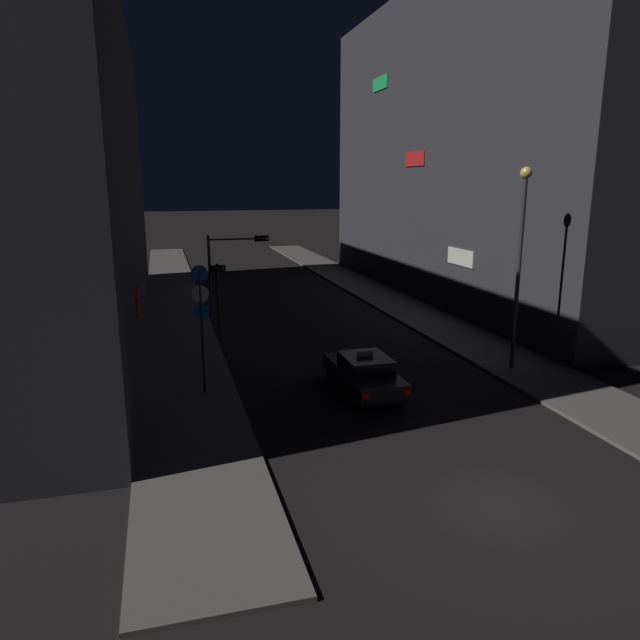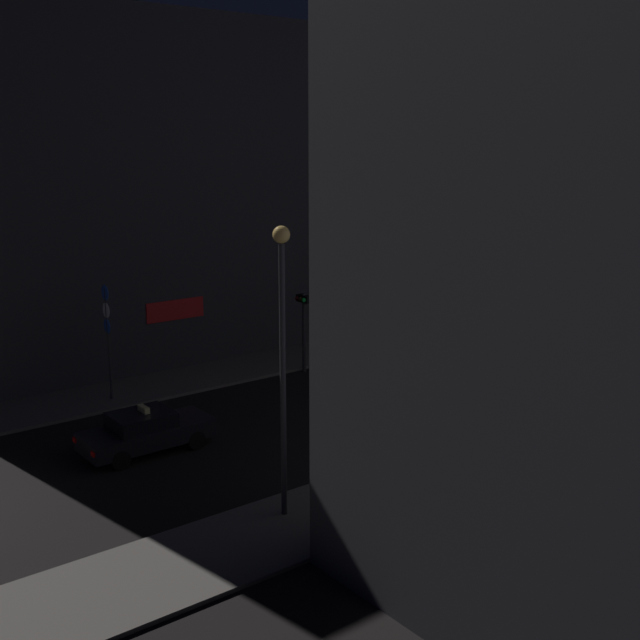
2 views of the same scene
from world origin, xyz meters
TOP-DOWN VIEW (x-y plane):
  - sidewalk_left at (-6.77, 27.68)m, footprint 3.46×59.37m
  - building_facade_left at (-11.69, 20.43)m, footprint 6.46×34.34m
  - taxi at (-0.53, 8.19)m, footprint 1.84×4.46m
  - traffic_light_overhead at (-3.41, 22.66)m, footprint 3.52×0.42m
  - traffic_light_left_kerb at (-4.79, 17.95)m, footprint 0.80×0.42m
  - sign_pole_left at (-6.19, 9.41)m, footprint 0.61×0.10m
  - street_lamp_near_block at (6.17, 9.07)m, footprint 0.46×0.46m

SIDE VIEW (x-z plane):
  - sidewalk_left at x=-6.77m, z-range 0.00..0.12m
  - taxi at x=-0.53m, z-range -0.07..1.55m
  - traffic_light_left_kerb at x=-4.79m, z-range 0.79..4.41m
  - sign_pole_left at x=-6.19m, z-range 0.64..5.26m
  - traffic_light_overhead at x=-3.41m, z-range 1.06..5.66m
  - street_lamp_near_block at x=6.17m, z-range 1.22..9.20m
  - building_facade_left at x=-11.69m, z-range 0.00..15.67m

